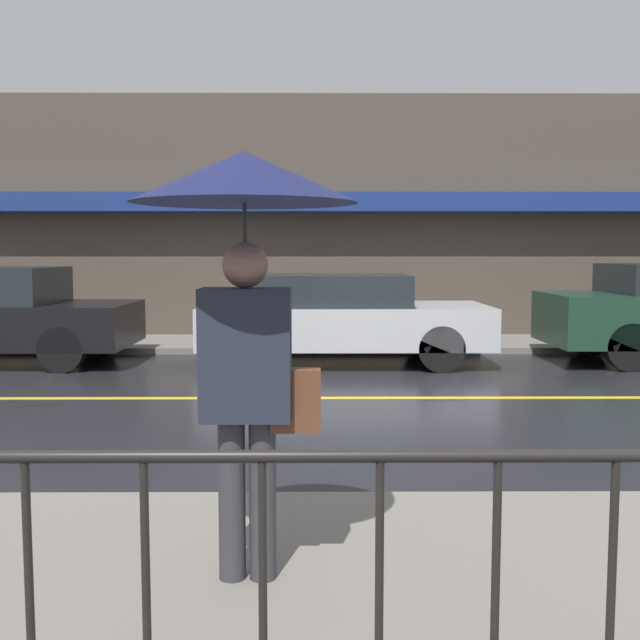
% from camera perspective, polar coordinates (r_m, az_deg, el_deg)
% --- Properties ---
extents(ground_plane, '(80.00, 80.00, 0.00)m').
position_cam_1_polar(ground_plane, '(8.71, 3.91, -5.96)').
color(ground_plane, black).
extents(sidewalk_near, '(28.00, 3.13, 0.10)m').
position_cam_1_polar(sidewalk_near, '(3.71, 10.42, -21.06)').
color(sidewalk_near, slate).
rests_on(sidewalk_near, ground_plane).
extents(sidewalk_far, '(28.00, 2.07, 0.10)m').
position_cam_1_polar(sidewalk_far, '(13.36, 2.40, -1.81)').
color(sidewalk_far, slate).
rests_on(sidewalk_far, ground_plane).
extents(lane_marking, '(25.20, 0.12, 0.01)m').
position_cam_1_polar(lane_marking, '(8.71, 3.91, -5.93)').
color(lane_marking, gold).
rests_on(lane_marking, ground_plane).
extents(building_storefront, '(28.00, 0.85, 4.64)m').
position_cam_1_polar(building_storefront, '(14.43, 2.21, 7.83)').
color(building_storefront, '#4C4238').
rests_on(building_storefront, ground_plane).
extents(railing_foreground, '(12.00, 0.04, 1.06)m').
position_cam_1_polar(railing_foreground, '(2.26, 17.35, -19.36)').
color(railing_foreground, black).
rests_on(railing_foreground, sidewalk_near).
extents(pedestrian, '(1.06, 1.06, 2.05)m').
position_cam_1_polar(pedestrian, '(3.54, -5.66, 6.12)').
color(pedestrian, '#333338').
rests_on(pedestrian, sidewalk_near).
extents(car_silver, '(4.28, 1.92, 1.35)m').
position_cam_1_polar(car_silver, '(11.31, 1.66, 0.24)').
color(car_silver, '#B2B5BA').
rests_on(car_silver, ground_plane).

